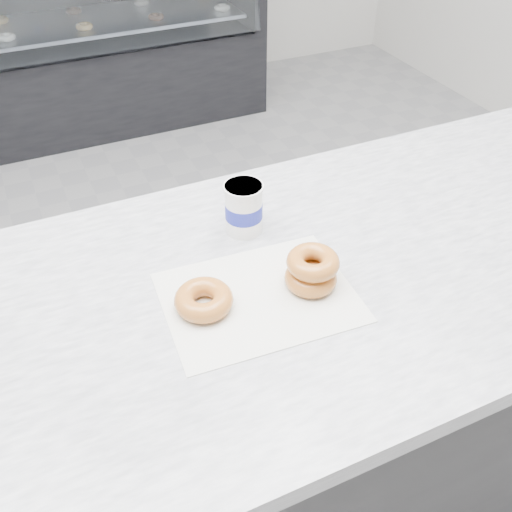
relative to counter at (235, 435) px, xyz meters
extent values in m
plane|color=gray|center=(0.00, 0.60, -0.45)|extent=(5.00, 5.00, 0.00)
cube|color=#333335|center=(0.00, 0.00, -0.02)|extent=(3.00, 0.70, 0.86)
cube|color=silver|center=(0.00, 0.00, 0.43)|extent=(3.06, 0.76, 0.04)
cube|color=black|center=(0.00, 2.70, -0.20)|extent=(2.40, 0.70, 0.50)
cube|color=silver|center=(0.00, 2.70, 0.13)|extent=(2.20, 0.55, 0.02)
cube|color=silver|center=(0.05, -0.03, 0.45)|extent=(0.36, 0.28, 0.00)
torus|color=#B96832|center=(-0.05, -0.01, 0.47)|extent=(0.11, 0.11, 0.04)
torus|color=#B96832|center=(0.15, -0.04, 0.47)|extent=(0.10, 0.10, 0.03)
torus|color=#B96832|center=(0.15, -0.04, 0.50)|extent=(0.11, 0.11, 0.03)
cylinder|color=white|center=(0.10, 0.17, 0.50)|extent=(0.10, 0.10, 0.11)
cylinder|color=white|center=(0.10, 0.17, 0.55)|extent=(0.08, 0.08, 0.01)
cylinder|color=navy|center=(0.10, 0.17, 0.50)|extent=(0.10, 0.10, 0.03)
camera|label=1|loc=(-0.27, -0.70, 1.16)|focal=40.00mm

